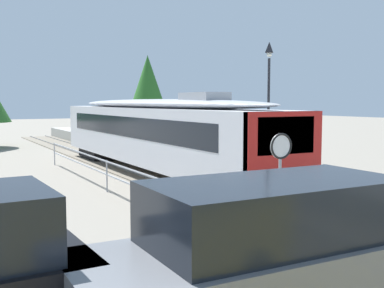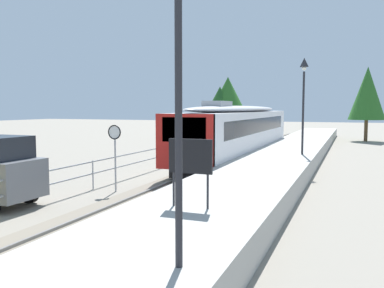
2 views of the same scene
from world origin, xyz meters
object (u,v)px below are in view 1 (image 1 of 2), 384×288
at_px(platform_lamp_mid_platform, 269,78).
at_px(parked_van_grey, 261,273).
at_px(speed_limit_sign, 281,162).
at_px(commuter_train, 153,131).

xyz_separation_m(platform_lamp_mid_platform, parked_van_grey, (-9.97, -12.69, -3.33)).
distance_m(speed_limit_sign, parked_van_grey, 5.13).
distance_m(platform_lamp_mid_platform, parked_van_grey, 16.48).
distance_m(platform_lamp_mid_platform, speed_limit_sign, 11.38).
xyz_separation_m(commuter_train, speed_limit_sign, (-2.13, -11.99, -0.02)).
relative_size(platform_lamp_mid_platform, parked_van_grey, 1.09).
distance_m(commuter_train, parked_van_grey, 16.71).
relative_size(platform_lamp_mid_platform, speed_limit_sign, 1.91).
distance_m(commuter_train, speed_limit_sign, 12.18).
bearing_deg(commuter_train, speed_limit_sign, -100.07).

